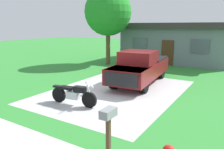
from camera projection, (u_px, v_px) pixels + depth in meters
name	position (u px, v px, depth m)	size (l,w,h in m)	color
ground_plane	(116.00, 91.00, 11.26)	(80.00, 80.00, 0.00)	#338D36
driveway_pad	(116.00, 91.00, 11.26)	(5.94, 8.20, 0.01)	silver
sidewalk_strip	(9.00, 143.00, 6.28)	(36.00, 1.80, 0.01)	silver
motorcycle	(74.00, 94.00, 9.25)	(2.21, 0.70, 1.09)	black
pickup_truck	(141.00, 67.00, 12.78)	(2.53, 5.78, 1.90)	black
mailbox	(108.00, 119.00, 5.54)	(0.26, 0.48, 1.26)	#4C3823
shade_tree	(108.00, 12.00, 18.25)	(3.90, 3.90, 6.31)	brown
neighbor_house	(176.00, 42.00, 20.22)	(9.60, 5.60, 3.50)	slate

